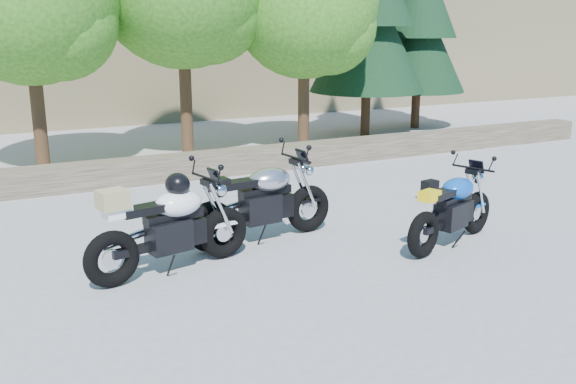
% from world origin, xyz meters
% --- Properties ---
extents(ground, '(90.00, 90.00, 0.00)m').
position_xyz_m(ground, '(0.00, 0.00, 0.00)').
color(ground, gray).
rests_on(ground, ground).
extents(stone_wall, '(22.00, 0.55, 0.50)m').
position_xyz_m(stone_wall, '(0.00, 5.50, 0.25)').
color(stone_wall, '#483C30').
rests_on(stone_wall, ground).
extents(tree_decid_right, '(3.54, 3.54, 5.41)m').
position_xyz_m(tree_decid_right, '(3.71, 6.94, 3.50)').
color(tree_decid_right, '#382314').
rests_on(tree_decid_right, ground).
extents(conifer_near, '(3.17, 3.17, 7.06)m').
position_xyz_m(conifer_near, '(6.20, 8.20, 3.68)').
color(conifer_near, '#382314').
rests_on(conifer_near, ground).
extents(conifer_far, '(2.82, 2.82, 6.27)m').
position_xyz_m(conifer_far, '(8.40, 8.80, 3.27)').
color(conifer_far, '#382314').
rests_on(conifer_far, ground).
extents(silver_bike, '(2.38, 0.75, 1.19)m').
position_xyz_m(silver_bike, '(-0.11, 1.20, 0.58)').
color(silver_bike, black).
rests_on(silver_bike, ground).
extents(white_bike, '(2.29, 0.82, 1.28)m').
position_xyz_m(white_bike, '(-1.67, 0.62, 0.63)').
color(white_bike, black).
rests_on(white_bike, ground).
extents(blue_bike, '(2.04, 0.93, 1.06)m').
position_xyz_m(blue_bike, '(2.25, -0.15, 0.52)').
color(blue_bike, black).
rests_on(blue_bike, ground).
extents(backpack, '(0.31, 0.28, 0.38)m').
position_xyz_m(backpack, '(3.46, 1.86, 0.18)').
color(backpack, black).
rests_on(backpack, ground).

